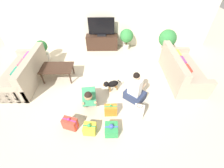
% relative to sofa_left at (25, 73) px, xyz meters
% --- Properties ---
extents(ground_plane, '(16.00, 16.00, 0.00)m').
position_rel_sofa_left_xyz_m(ground_plane, '(2.39, -0.39, -0.30)').
color(ground_plane, beige).
extents(wall_back, '(8.40, 0.06, 2.60)m').
position_rel_sofa_left_xyz_m(wall_back, '(2.39, 2.24, 1.00)').
color(wall_back, beige).
rests_on(wall_back, ground_plane).
extents(sofa_left, '(0.91, 1.87, 0.84)m').
position_rel_sofa_left_xyz_m(sofa_left, '(0.00, 0.00, 0.00)').
color(sofa_left, tan).
rests_on(sofa_left, ground_plane).
extents(sofa_right, '(0.91, 1.87, 0.84)m').
position_rel_sofa_left_xyz_m(sofa_right, '(4.78, 0.04, 0.00)').
color(sofa_right, tan).
rests_on(sofa_right, ground_plane).
extents(coffee_table, '(0.95, 0.61, 0.43)m').
position_rel_sofa_left_xyz_m(coffee_table, '(0.97, 0.10, 0.08)').
color(coffee_table, '#382319').
rests_on(coffee_table, ground_plane).
extents(tv_console, '(1.23, 0.39, 0.58)m').
position_rel_sofa_left_xyz_m(tv_console, '(2.28, 1.98, -0.01)').
color(tv_console, '#382319').
rests_on(tv_console, ground_plane).
extents(tv, '(0.97, 0.20, 0.68)m').
position_rel_sofa_left_xyz_m(tv, '(2.28, 1.98, 0.58)').
color(tv, black).
rests_on(tv, tv_console).
extents(potted_plant_back_right, '(0.52, 0.52, 0.83)m').
position_rel_sofa_left_xyz_m(potted_plant_back_right, '(3.25, 1.93, 0.24)').
color(potted_plant_back_right, beige).
rests_on(potted_plant_back_right, ground_plane).
extents(potted_plant_corner_right, '(0.61, 0.61, 1.05)m').
position_rel_sofa_left_xyz_m(potted_plant_corner_right, '(4.63, 1.33, 0.37)').
color(potted_plant_corner_right, beige).
rests_on(potted_plant_corner_right, ground_plane).
extents(potted_plant_corner_left, '(0.41, 0.41, 0.71)m').
position_rel_sofa_left_xyz_m(potted_plant_corner_left, '(0.14, 1.28, 0.10)').
color(potted_plant_corner_left, beige).
rests_on(potted_plant_corner_left, ground_plane).
extents(person_kneeling, '(0.39, 0.78, 0.75)m').
position_rel_sofa_left_xyz_m(person_kneeling, '(2.06, -1.03, 0.03)').
color(person_kneeling, '#23232D').
rests_on(person_kneeling, ground_plane).
extents(person_sitting, '(0.66, 0.64, 0.93)m').
position_rel_sofa_left_xyz_m(person_sitting, '(3.24, -0.83, 0.03)').
color(person_sitting, '#283351').
rests_on(person_sitting, ground_plane).
extents(dog, '(0.52, 0.28, 0.36)m').
position_rel_sofa_left_xyz_m(dog, '(2.61, -0.47, -0.06)').
color(dog, black).
rests_on(dog, ground_plane).
extents(gift_box_a, '(0.30, 0.27, 0.29)m').
position_rel_sofa_left_xyz_m(gift_box_a, '(2.11, -1.81, -0.18)').
color(gift_box_a, yellow).
rests_on(gift_box_a, ground_plane).
extents(gift_box_b, '(0.37, 0.27, 0.35)m').
position_rel_sofa_left_xyz_m(gift_box_b, '(1.66, -1.69, -0.15)').
color(gift_box_b, red).
rests_on(gift_box_b, ground_plane).
extents(gift_box_c, '(0.31, 0.17, 0.34)m').
position_rel_sofa_left_xyz_m(gift_box_c, '(2.59, -1.32, -0.15)').
color(gift_box_c, orange).
rests_on(gift_box_c, ground_plane).
extents(gift_box_d, '(0.29, 0.31, 0.29)m').
position_rel_sofa_left_xyz_m(gift_box_d, '(2.60, -1.83, -0.19)').
color(gift_box_d, '#2D934C').
rests_on(gift_box_d, ground_plane).
extents(gift_bag_a, '(0.25, 0.18, 0.43)m').
position_rel_sofa_left_xyz_m(gift_bag_a, '(3.26, -1.42, -0.09)').
color(gift_bag_a, white).
rests_on(gift_bag_a, ground_plane).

